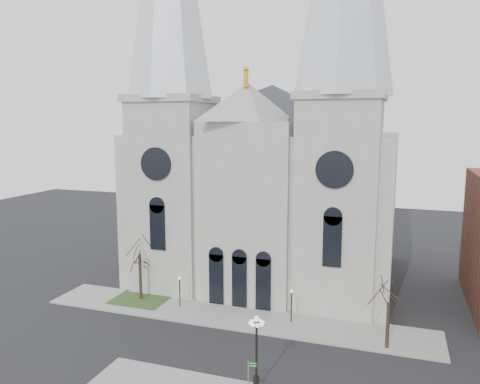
% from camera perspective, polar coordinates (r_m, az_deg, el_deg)
% --- Properties ---
extents(ground, '(160.00, 160.00, 0.00)m').
position_cam_1_polar(ground, '(39.71, -6.79, -20.88)').
color(ground, black).
rests_on(ground, ground).
extents(sidewalk_far, '(40.00, 6.00, 0.14)m').
position_cam_1_polar(sidewalk_far, '(48.77, -1.02, -14.90)').
color(sidewalk_far, gray).
rests_on(sidewalk_far, ground).
extents(grass_patch, '(6.00, 5.00, 0.18)m').
position_cam_1_polar(grass_patch, '(54.03, -11.97, -12.67)').
color(grass_patch, '#2A4A1F').
rests_on(grass_patch, ground).
extents(cathedral, '(33.00, 26.66, 54.00)m').
position_cam_1_polar(cathedral, '(56.05, 3.08, 7.52)').
color(cathedral, '#A5A099').
rests_on(cathedral, ground).
extents(tree_left, '(3.20, 3.20, 7.50)m').
position_cam_1_polar(tree_left, '(52.31, -12.16, -7.05)').
color(tree_left, black).
rests_on(tree_left, ground).
extents(tree_right, '(3.20, 3.20, 6.00)m').
position_cam_1_polar(tree_right, '(42.80, 17.71, -12.40)').
color(tree_right, black).
rests_on(tree_right, ground).
extents(ped_lamp_left, '(0.32, 0.32, 3.26)m').
position_cam_1_polar(ped_lamp_left, '(50.57, -7.37, -11.34)').
color(ped_lamp_left, black).
rests_on(ped_lamp_left, sidewalk_far).
extents(ped_lamp_right, '(0.32, 0.32, 3.26)m').
position_cam_1_polar(ped_lamp_right, '(46.82, 6.29, -12.98)').
color(ped_lamp_right, black).
rests_on(ped_lamp_right, sidewalk_far).
extents(globe_lamp, '(1.54, 1.54, 5.53)m').
position_cam_1_polar(globe_lamp, '(35.64, 2.02, -17.88)').
color(globe_lamp, black).
rests_on(globe_lamp, sidewalk_near).
extents(street_name_sign, '(0.67, 0.18, 2.12)m').
position_cam_1_polar(street_name_sign, '(36.55, 1.16, -21.09)').
color(street_name_sign, slate).
rests_on(street_name_sign, sidewalk_near).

